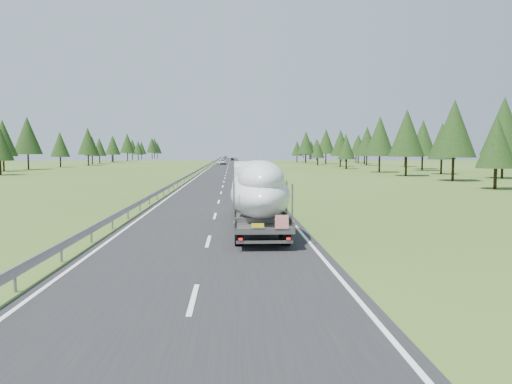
{
  "coord_description": "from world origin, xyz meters",
  "views": [
    {
      "loc": [
        1.1,
        -22.72,
        4.14
      ],
      "look_at": [
        2.44,
        5.0,
        1.88
      ],
      "focal_mm": 35.0,
      "sensor_mm": 36.0,
      "label": 1
    }
  ],
  "objects_px": {
    "distant_van": "(222,162)",
    "distant_car_dark": "(232,159)",
    "highway_sign": "(262,163)",
    "distant_car_blue": "(225,157)",
    "boat_truck": "(256,188)"
  },
  "relations": [
    {
      "from": "highway_sign",
      "to": "distant_van",
      "type": "xyz_separation_m",
      "value": [
        -9.32,
        54.57,
        -0.97
      ]
    },
    {
      "from": "distant_van",
      "to": "distant_car_dark",
      "type": "xyz_separation_m",
      "value": [
        3.32,
        72.52,
        -0.18
      ]
    },
    {
      "from": "distant_van",
      "to": "distant_car_blue",
      "type": "xyz_separation_m",
      "value": [
        -0.89,
        142.7,
        -0.12
      ]
    },
    {
      "from": "boat_truck",
      "to": "distant_car_dark",
      "type": "relative_size",
      "value": 4.72
    },
    {
      "from": "highway_sign",
      "to": "boat_truck",
      "type": "bearing_deg",
      "value": -93.66
    },
    {
      "from": "distant_car_dark",
      "to": "distant_car_blue",
      "type": "height_order",
      "value": "distant_car_blue"
    },
    {
      "from": "distant_van",
      "to": "distant_car_dark",
      "type": "distance_m",
      "value": 72.59
    },
    {
      "from": "highway_sign",
      "to": "distant_car_dark",
      "type": "relative_size",
      "value": 0.67
    },
    {
      "from": "boat_truck",
      "to": "distant_car_dark",
      "type": "height_order",
      "value": "boat_truck"
    },
    {
      "from": "highway_sign",
      "to": "distant_car_blue",
      "type": "height_order",
      "value": "highway_sign"
    },
    {
      "from": "boat_truck",
      "to": "distant_van",
      "type": "bearing_deg",
      "value": 92.02
    },
    {
      "from": "distant_van",
      "to": "highway_sign",
      "type": "bearing_deg",
      "value": -82.12
    },
    {
      "from": "distant_car_blue",
      "to": "boat_truck",
      "type": "bearing_deg",
      "value": -83.8
    },
    {
      "from": "boat_truck",
      "to": "distant_van",
      "type": "distance_m",
      "value": 129.15
    },
    {
      "from": "highway_sign",
      "to": "boat_truck",
      "type": "xyz_separation_m",
      "value": [
        -4.76,
        -74.49,
        0.25
      ]
    }
  ]
}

